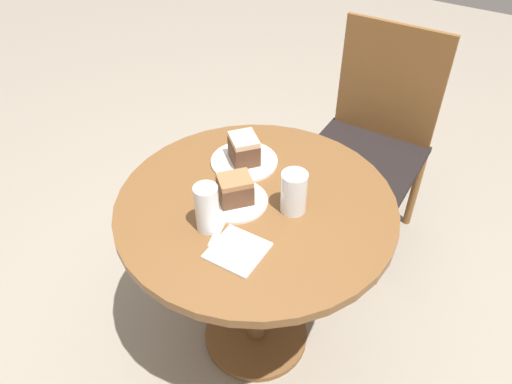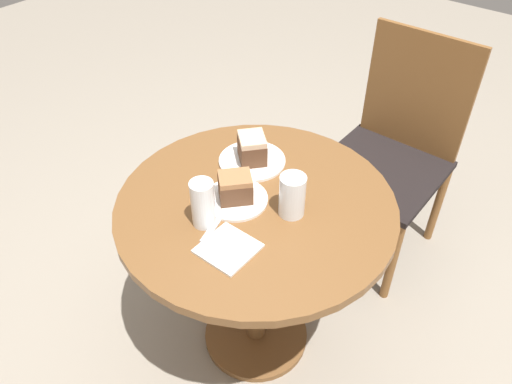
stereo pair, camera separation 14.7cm
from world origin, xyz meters
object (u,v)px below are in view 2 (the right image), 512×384
at_px(glass_lemonade, 292,198).
at_px(plate_far, 252,161).
at_px(plate_near, 236,199).
at_px(glass_water, 203,205).
at_px(chair, 392,150).
at_px(cake_slice_far, 252,148).
at_px(cake_slice_near, 235,187).

bearing_deg(glass_lemonade, plate_far, 154.08).
bearing_deg(plate_near, glass_water, -93.39).
relative_size(chair, cake_slice_far, 7.30).
bearing_deg(glass_water, chair, 81.28).
bearing_deg(plate_near, plate_far, 114.63).
distance_m(chair, cake_slice_far, 0.74).
relative_size(cake_slice_far, glass_lemonade, 0.98).
distance_m(plate_near, cake_slice_near, 0.05).
xyz_separation_m(plate_far, glass_lemonade, (0.24, -0.12, 0.05)).
bearing_deg(cake_slice_far, glass_lemonade, -25.92).
bearing_deg(plate_far, cake_slice_near, -65.37).
relative_size(plate_near, glass_water, 1.33).
bearing_deg(glass_water, cake_slice_near, 86.61).
distance_m(plate_near, plate_far, 0.20).
height_order(plate_far, glass_water, glass_water).
relative_size(plate_far, glass_water, 1.50).
bearing_deg(cake_slice_far, glass_water, -76.36).
height_order(chair, glass_lemonade, chair).
relative_size(chair, glass_lemonade, 7.13).
xyz_separation_m(plate_near, cake_slice_near, (-0.00, 0.00, 0.05)).
height_order(plate_near, glass_water, glass_water).
height_order(plate_near, cake_slice_far, cake_slice_far).
bearing_deg(cake_slice_near, chair, 80.46).
bearing_deg(plate_near, cake_slice_near, 180.00).
bearing_deg(chair, cake_slice_far, -108.75).
distance_m(plate_near, glass_lemonade, 0.18).
distance_m(chair, cake_slice_near, 0.88).
height_order(plate_far, cake_slice_far, cake_slice_far).
distance_m(cake_slice_near, glass_water, 0.13).
xyz_separation_m(chair, plate_near, (-0.14, -0.83, 0.22)).
relative_size(plate_far, cake_slice_far, 1.70).
relative_size(plate_near, plate_far, 0.88).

